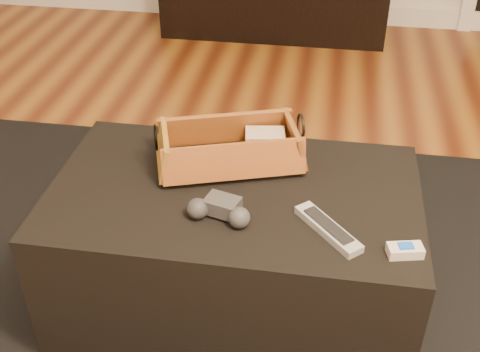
# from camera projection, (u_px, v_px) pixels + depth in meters

# --- Properties ---
(baseboard) EXTENTS (5.00, 0.04, 0.12)m
(baseboard) POSITION_uv_depth(u_px,v_px,m) (327.00, 12.00, 3.85)
(baseboard) COLOR white
(baseboard) RESTS_ON floor
(area_rug) EXTENTS (2.60, 2.00, 0.01)m
(area_rug) POSITION_uv_depth(u_px,v_px,m) (232.00, 312.00, 1.82)
(area_rug) COLOR black
(area_rug) RESTS_ON floor
(ottoman) EXTENTS (1.00, 0.60, 0.42)m
(ottoman) POSITION_uv_depth(u_px,v_px,m) (234.00, 248.00, 1.74)
(ottoman) COLOR black
(ottoman) RESTS_ON area_rug
(tv_remote) EXTENTS (0.22, 0.13, 0.02)m
(tv_remote) POSITION_uv_depth(u_px,v_px,m) (223.00, 160.00, 1.70)
(tv_remote) COLOR black
(tv_remote) RESTS_ON wicker_basket
(cloth_bundle) EXTENTS (0.12, 0.09, 0.06)m
(cloth_bundle) POSITION_uv_depth(u_px,v_px,m) (265.00, 142.00, 1.74)
(cloth_bundle) COLOR #C6B289
(cloth_bundle) RESTS_ON wicker_basket
(wicker_basket) EXTENTS (0.45, 0.33, 0.14)m
(wicker_basket) POSITION_uv_depth(u_px,v_px,m) (230.00, 149.00, 1.70)
(wicker_basket) COLOR #9C6023
(wicker_basket) RESTS_ON ottoman
(game_controller) EXTENTS (0.17, 0.11, 0.05)m
(game_controller) POSITION_uv_depth(u_px,v_px,m) (220.00, 210.00, 1.50)
(game_controller) COLOR #323234
(game_controller) RESTS_ON ottoman
(silver_remote) EXTENTS (0.18, 0.19, 0.02)m
(silver_remote) POSITION_uv_depth(u_px,v_px,m) (328.00, 228.00, 1.47)
(silver_remote) COLOR #B1B3B9
(silver_remote) RESTS_ON ottoman
(cream_gadget) EXTENTS (0.09, 0.06, 0.03)m
(cream_gadget) POSITION_uv_depth(u_px,v_px,m) (405.00, 250.00, 1.40)
(cream_gadget) COLOR beige
(cream_gadget) RESTS_ON ottoman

